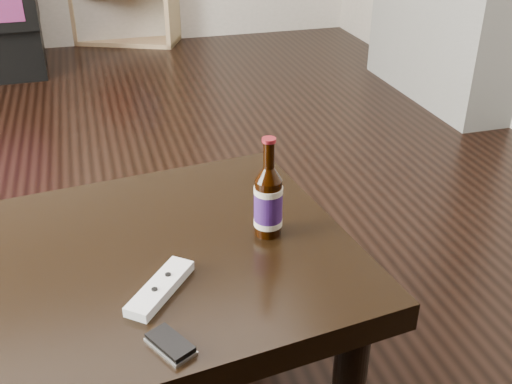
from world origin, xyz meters
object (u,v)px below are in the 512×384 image
object	(u,v)px
phone	(170,344)
coffee_table	(58,299)
beer_bottle	(268,201)
remote	(160,288)

from	to	relation	value
phone	coffee_table	bearing A→B (deg)	97.31
coffee_table	phone	xyz separation A→B (m)	(0.21, -0.29, 0.08)
beer_bottle	phone	size ratio (longest dim) A/B	2.25
coffee_table	remote	bearing A→B (deg)	-29.95
phone	remote	bearing A→B (deg)	59.62
coffee_table	phone	distance (m)	0.37
coffee_table	beer_bottle	xyz separation A→B (m)	(0.50, 0.03, 0.16)
coffee_table	phone	world-z (taller)	phone
remote	beer_bottle	bearing A→B (deg)	68.02
phone	remote	distance (m)	0.17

